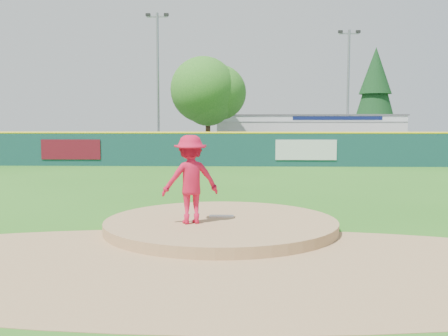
{
  "coord_description": "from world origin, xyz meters",
  "views": [
    {
      "loc": [
        0.49,
        -11.69,
        2.5
      ],
      "look_at": [
        0.0,
        2.0,
        1.3
      ],
      "focal_mm": 40.0,
      "sensor_mm": 36.0,
      "label": 1
    }
  ],
  "objects_px": {
    "deciduous_tree": "(208,96)",
    "pitcher": "(191,179)",
    "conifer_tree": "(375,92)",
    "pool_building_grp": "(305,134)",
    "van": "(332,154)",
    "light_pole_right": "(348,86)",
    "light_pole_left": "(158,78)"
  },
  "relations": [
    {
      "from": "deciduous_tree",
      "to": "pitcher",
      "type": "bearing_deg",
      "value": -87.02
    },
    {
      "from": "pitcher",
      "to": "conifer_tree",
      "type": "relative_size",
      "value": 0.21
    },
    {
      "from": "pitcher",
      "to": "pool_building_grp",
      "type": "relative_size",
      "value": 0.13
    },
    {
      "from": "pitcher",
      "to": "pool_building_grp",
      "type": "distance_m",
      "value": 33.15
    },
    {
      "from": "van",
      "to": "pool_building_grp",
      "type": "distance_m",
      "value": 11.16
    },
    {
      "from": "pool_building_grp",
      "to": "light_pole_right",
      "type": "height_order",
      "value": "light_pole_right"
    },
    {
      "from": "deciduous_tree",
      "to": "light_pole_left",
      "type": "bearing_deg",
      "value": 153.43
    },
    {
      "from": "light_pole_right",
      "to": "light_pole_left",
      "type": "bearing_deg",
      "value": -172.41
    },
    {
      "from": "van",
      "to": "deciduous_tree",
      "type": "xyz_separation_m",
      "value": [
        -8.38,
        4.11,
        3.94
      ]
    },
    {
      "from": "conifer_tree",
      "to": "light_pole_right",
      "type": "xyz_separation_m",
      "value": [
        -4.0,
        -7.0,
        0.0
      ]
    },
    {
      "from": "pool_building_grp",
      "to": "light_pole_right",
      "type": "xyz_separation_m",
      "value": [
        3.0,
        -2.99,
        3.88
      ]
    },
    {
      "from": "light_pole_left",
      "to": "light_pole_right",
      "type": "height_order",
      "value": "light_pole_left"
    },
    {
      "from": "pitcher",
      "to": "light_pole_right",
      "type": "distance_m",
      "value": 31.32
    },
    {
      "from": "light_pole_left",
      "to": "deciduous_tree",
      "type": "bearing_deg",
      "value": -26.57
    },
    {
      "from": "pitcher",
      "to": "light_pole_left",
      "type": "height_order",
      "value": "light_pole_left"
    },
    {
      "from": "conifer_tree",
      "to": "light_pole_left",
      "type": "bearing_deg",
      "value": -154.65
    },
    {
      "from": "deciduous_tree",
      "to": "conifer_tree",
      "type": "height_order",
      "value": "conifer_tree"
    },
    {
      "from": "deciduous_tree",
      "to": "pool_building_grp",
      "type": "bearing_deg",
      "value": 41.16
    },
    {
      "from": "light_pole_left",
      "to": "light_pole_right",
      "type": "xyz_separation_m",
      "value": [
        15.0,
        2.0,
        -0.51
      ]
    },
    {
      "from": "pool_building_grp",
      "to": "light_pole_left",
      "type": "relative_size",
      "value": 1.38
    },
    {
      "from": "van",
      "to": "pool_building_grp",
      "type": "bearing_deg",
      "value": -11.15
    },
    {
      "from": "deciduous_tree",
      "to": "van",
      "type": "bearing_deg",
      "value": -26.11
    },
    {
      "from": "pool_building_grp",
      "to": "conifer_tree",
      "type": "distance_m",
      "value": 8.95
    },
    {
      "from": "deciduous_tree",
      "to": "light_pole_left",
      "type": "relative_size",
      "value": 0.67
    },
    {
      "from": "van",
      "to": "light_pole_right",
      "type": "height_order",
      "value": "light_pole_right"
    },
    {
      "from": "pool_building_grp",
      "to": "light_pole_left",
      "type": "distance_m",
      "value": 13.72
    },
    {
      "from": "pool_building_grp",
      "to": "conifer_tree",
      "type": "xyz_separation_m",
      "value": [
        7.0,
        4.01,
        3.88
      ]
    },
    {
      "from": "pool_building_grp",
      "to": "light_pole_right",
      "type": "relative_size",
      "value": 1.52
    },
    {
      "from": "light_pole_left",
      "to": "van",
      "type": "bearing_deg",
      "value": -26.26
    },
    {
      "from": "pool_building_grp",
      "to": "deciduous_tree",
      "type": "xyz_separation_m",
      "value": [
        -8.0,
        -6.99,
        2.89
      ]
    },
    {
      "from": "van",
      "to": "conifer_tree",
      "type": "relative_size",
      "value": 0.45
    },
    {
      "from": "pool_building_grp",
      "to": "conifer_tree",
      "type": "relative_size",
      "value": 1.6
    }
  ]
}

